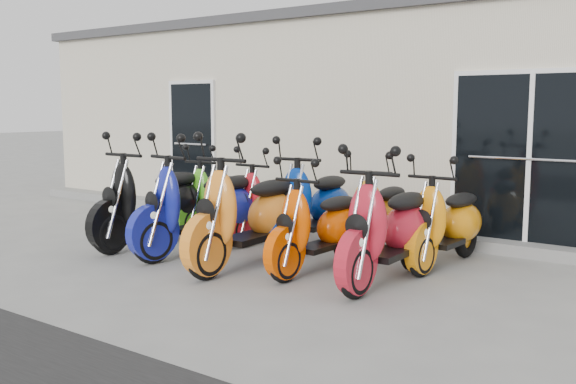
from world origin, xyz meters
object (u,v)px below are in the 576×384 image
Objects in this scene: scooter_front_orange_b at (319,214)px; scooter_back_extra at (447,210)px; scooter_front_red at (389,214)px; scooter_back_blue at (315,192)px; scooter_front_black at (153,188)px; scooter_front_orange_a at (250,199)px; scooter_back_green at (220,188)px; scooter_back_yellow at (381,203)px; scooter_back_red at (272,193)px; scooter_front_blue at (200,193)px.

scooter_back_extra is (1.07, 1.05, 0.01)m from scooter_front_orange_b.
scooter_back_blue is at bearing 148.45° from scooter_front_red.
scooter_front_black is 0.97× the size of scooter_front_orange_a.
scooter_front_orange_b is 0.99× the size of scooter_back_extra.
scooter_back_yellow is (2.63, -0.01, 0.01)m from scooter_back_green.
scooter_front_orange_a is 1.66m from scooter_front_red.
scooter_back_green is 2.63m from scooter_back_yellow.
scooter_back_blue is 1.12× the size of scooter_back_extra.
scooter_front_black is at bearing -159.19° from scooter_back_extra.
scooter_front_orange_a is 1.66m from scooter_back_yellow.
scooter_back_red reaches higher than scooter_front_orange_b.
scooter_back_blue is at bearing -5.08° from scooter_back_red.
scooter_back_extra is (1.75, 0.11, -0.08)m from scooter_back_blue.
scooter_front_orange_a is (1.78, -0.16, 0.02)m from scooter_front_black.
scooter_front_black reaches higher than scooter_front_red.
scooter_front_blue is 0.98× the size of scooter_front_orange_a.
scooter_front_orange_a reaches higher than scooter_front_blue.
scooter_front_orange_b is at bearing -109.02° from scooter_back_yellow.
scooter_front_red is 1.21m from scooter_back_yellow.
scooter_back_yellow is at bearing 23.10° from scooter_front_black.
scooter_front_black is 2.57m from scooter_front_orange_b.
scooter_back_red is at bearing 87.31° from scooter_front_blue.
scooter_back_blue is at bearing 179.35° from scooter_back_yellow.
scooter_back_blue reaches higher than scooter_front_red.
scooter_front_red is (1.63, 0.29, -0.05)m from scooter_front_orange_a.
scooter_front_orange_b is at bearing -59.55° from scooter_back_blue.
scooter_front_black is 1.17× the size of scooter_front_orange_b.
scooter_front_black is at bearing -172.52° from scooter_front_blue.
scooter_back_blue is at bearing 55.37° from scooter_front_blue.
scooter_back_yellow is (2.78, 1.15, -0.09)m from scooter_front_black.
scooter_back_blue is 0.91m from scooter_back_yellow.
scooter_back_green is (0.16, 1.16, -0.10)m from scooter_front_black.
scooter_back_blue reaches higher than scooter_back_yellow.
scooter_back_red is 2.52m from scooter_back_extra.
scooter_front_black reaches higher than scooter_back_extra.
scooter_front_orange_b is 1.79m from scooter_back_red.
scooter_front_black reaches higher than scooter_back_green.
scooter_front_black is 1.16× the size of scooter_back_extra.
scooter_front_blue is 1.17× the size of scooter_front_orange_b.
scooter_front_orange_b is 1.16m from scooter_back_blue.
scooter_back_blue is at bearing -173.35° from scooter_back_extra.
scooter_front_blue is 2.24m from scooter_back_yellow.
scooter_front_red is at bearing 9.94° from scooter_front_orange_a.
scooter_front_blue is 1.04× the size of scooter_front_red.
scooter_front_orange_a is 1.17× the size of scooter_back_yellow.
scooter_front_orange_a is at bearing -0.59° from scooter_front_blue.
scooter_front_orange_a is 1.22m from scooter_back_blue.
scooter_front_blue is 1.03× the size of scooter_back_blue.
scooter_front_orange_a reaches higher than scooter_front_black.
scooter_back_yellow is at bearing 121.32° from scooter_front_red.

